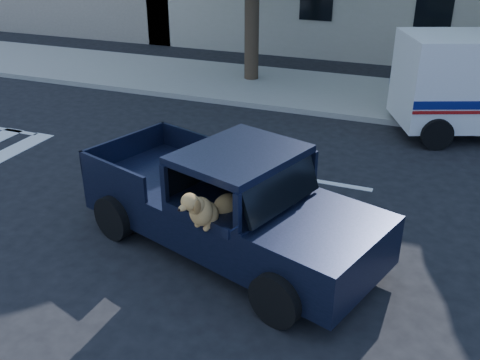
{
  "coord_description": "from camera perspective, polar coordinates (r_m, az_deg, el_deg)",
  "views": [
    {
      "loc": [
        1.79,
        -5.97,
        4.63
      ],
      "look_at": [
        -0.64,
        0.17,
        1.42
      ],
      "focal_mm": 40.0,
      "sensor_mm": 36.0,
      "label": 1
    }
  ],
  "objects": [
    {
      "name": "ground",
      "position": [
        7.76,
        4.01,
        -10.79
      ],
      "size": [
        120.0,
        120.0,
        0.0
      ],
      "primitive_type": "plane",
      "color": "black",
      "rests_on": "ground"
    },
    {
      "name": "far_sidewalk",
      "position": [
        15.94,
        14.43,
        8.48
      ],
      "size": [
        60.0,
        4.0,
        0.15
      ],
      "primitive_type": "cube",
      "color": "gray",
      "rests_on": "ground"
    },
    {
      "name": "lane_stripes",
      "position": [
        10.45,
        20.44,
        -2.14
      ],
      "size": [
        21.6,
        0.14,
        0.01
      ],
      "primitive_type": null,
      "color": "silver",
      "rests_on": "ground"
    },
    {
      "name": "pickup_truck",
      "position": [
        8.22,
        -1.75,
        -3.67
      ],
      "size": [
        5.11,
        3.23,
        1.71
      ],
      "rotation": [
        0.0,
        0.0,
        -0.31
      ],
      "color": "black",
      "rests_on": "ground"
    }
  ]
}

